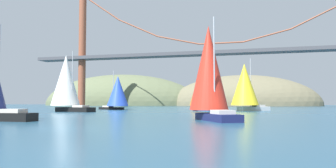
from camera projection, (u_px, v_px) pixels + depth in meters
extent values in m
plane|color=navy|center=(66.00, 128.00, 22.21)|extent=(360.00, 360.00, 0.00)
ellipsoid|color=#5B6647|center=(120.00, 105.00, 166.76)|extent=(82.00, 44.00, 31.00)
ellipsoid|color=#6B664C|center=(242.00, 106.00, 150.85)|extent=(68.99, 44.00, 27.97)
cylinder|color=brown|center=(82.00, 50.00, 129.13)|extent=(2.80, 2.80, 43.74)
cube|color=#47474C|center=(221.00, 53.00, 114.68)|extent=(143.71, 6.00, 1.20)
cylinder|color=brown|center=(101.00, 7.00, 127.98)|extent=(15.67, 0.50, 11.16)
cylinder|color=brown|center=(138.00, 28.00, 123.42)|extent=(15.60, 0.50, 7.62)
cylinder|color=brown|center=(178.00, 40.00, 119.04)|extent=(15.50, 0.50, 4.07)
cylinder|color=brown|center=(221.00, 43.00, 114.87)|extent=(15.39, 0.50, 0.50)
cylinder|color=brown|center=(267.00, 36.00, 110.88)|extent=(15.50, 0.50, 4.07)
cylinder|color=brown|center=(316.00, 17.00, 107.09)|extent=(15.60, 0.50, 7.62)
cube|color=white|center=(254.00, 109.00, 65.58)|extent=(6.45, 6.29, 0.83)
cube|color=beige|center=(259.00, 106.00, 66.23)|extent=(2.60, 2.57, 0.36)
cylinder|color=#B2B2B7|center=(251.00, 82.00, 65.52)|extent=(0.14, 0.14, 9.61)
cone|color=yellow|center=(244.00, 84.00, 64.73)|extent=(7.64, 7.64, 8.13)
cube|color=black|center=(3.00, 117.00, 30.68)|extent=(6.28, 2.04, 0.76)
cube|color=beige|center=(14.00, 111.00, 30.45)|extent=(2.04, 1.46, 0.36)
cube|color=black|center=(111.00, 108.00, 76.09)|extent=(6.84, 4.18, 0.55)
cube|color=beige|center=(108.00, 106.00, 76.84)|extent=(2.49, 2.09, 0.36)
cylinder|color=#B2B2B7|center=(113.00, 89.00, 75.93)|extent=(0.14, 0.14, 8.41)
cone|color=blue|center=(118.00, 91.00, 75.02)|extent=(6.36, 6.36, 6.81)
cube|color=#191E4C|center=(217.00, 117.00, 30.89)|extent=(5.13, 6.85, 0.68)
cube|color=beige|center=(223.00, 112.00, 29.75)|extent=(2.44, 2.65, 0.36)
cylinder|color=#B2B2B7|center=(214.00, 65.00, 31.81)|extent=(0.14, 0.14, 9.37)
cone|color=red|center=(209.00, 67.00, 33.23)|extent=(5.31, 5.31, 8.51)
cube|color=black|center=(75.00, 109.00, 58.99)|extent=(8.31, 4.44, 0.82)
cube|color=beige|center=(81.00, 106.00, 58.26)|extent=(2.94, 2.36, 0.36)
cylinder|color=#B2B2B7|center=(72.00, 79.00, 59.71)|extent=(0.14, 0.14, 10.18)
cone|color=white|center=(66.00, 80.00, 60.64)|extent=(6.49, 6.49, 9.27)
cube|color=navy|center=(204.00, 109.00, 65.08)|extent=(5.08, 5.33, 0.74)
cube|color=beige|center=(207.00, 106.00, 64.20)|extent=(2.16, 2.20, 0.36)
cylinder|color=#B2B2B7|center=(202.00, 89.00, 65.80)|extent=(0.14, 0.14, 7.25)
cone|color=orange|center=(199.00, 89.00, 66.92)|extent=(5.42, 5.42, 6.59)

